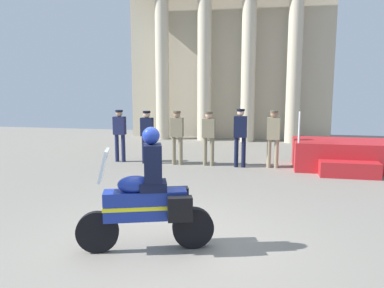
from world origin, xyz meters
The scene contains 10 objects.
ground_plane centered at (0.00, 0.00, 0.00)m, with size 28.83×28.83×0.00m, color gray.
colonnade_backdrop centered at (-0.47, 11.98, 3.99)m, with size 9.20×1.46×7.74m.
reviewing_stand centered at (3.61, 6.24, 0.41)m, with size 2.84×2.12×1.75m.
officer_in_row_0 centered at (-3.30, 6.05, 1.00)m, with size 0.39×0.24×1.68m.
officer_in_row_1 centered at (-2.35, 5.96, 0.99)m, with size 0.39×0.24×1.67m.
officer_in_row_2 centered at (-1.37, 5.97, 1.00)m, with size 0.39×0.24×1.69m.
officer_in_row_3 centered at (-0.39, 6.02, 0.99)m, with size 0.39×0.24×1.67m.
officer_in_row_4 centered at (0.59, 5.97, 1.05)m, with size 0.39×0.24×1.77m.
officer_in_row_5 centered at (1.56, 6.08, 1.02)m, with size 0.39×0.24×1.73m.
motorcycle_with_rider centered at (-0.30, -0.26, 0.79)m, with size 2.02×0.95×1.90m.
Camera 1 is at (1.42, -5.65, 2.53)m, focal length 36.20 mm.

